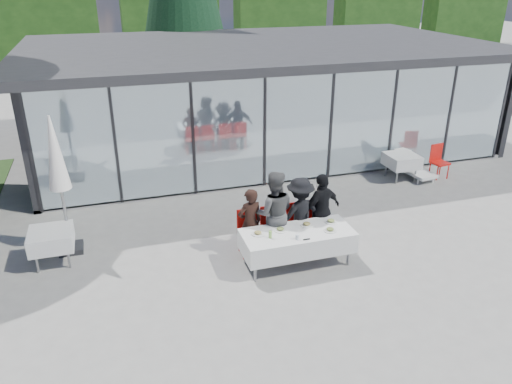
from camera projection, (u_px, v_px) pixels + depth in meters
ground at (277, 266)px, 10.25m from camera, size 90.00×90.00×0.00m
pavilion at (254, 80)px, 17.06m from camera, size 14.80×8.80×3.44m
treeline at (111, 26)px, 33.29m from camera, size 62.50×2.00×4.40m
dining_table at (297, 241)px, 10.11m from camera, size 2.26×0.96×0.75m
diner_a at (250, 223)px, 10.34m from camera, size 0.65×0.65×1.53m
diner_chair_a at (248, 230)px, 10.54m from camera, size 0.44×0.44×0.97m
diner_b at (274, 213)px, 10.42m from camera, size 1.10×1.10×1.84m
diner_chair_b at (271, 226)px, 10.68m from camera, size 0.44×0.44×0.97m
diner_c at (300, 214)px, 10.62m from camera, size 1.22×1.22×1.63m
diner_chair_c at (297, 223)px, 10.84m from camera, size 0.44×0.44×0.97m
diner_d at (322, 210)px, 10.75m from camera, size 1.22×1.22×1.66m
diner_chair_d at (319, 219)px, 10.98m from camera, size 0.44×0.44×0.97m
plate_a at (258, 233)px, 9.91m from camera, size 0.26×0.26×0.07m
plate_b at (280, 229)px, 10.05m from camera, size 0.26×0.26×0.07m
plate_c at (307, 224)px, 10.26m from camera, size 0.26×0.26×0.07m
plate_d at (331, 221)px, 10.38m from camera, size 0.26×0.26×0.07m
plate_extra at (330, 230)px, 10.04m from camera, size 0.26×0.26×0.07m
juice_bottle at (270, 235)px, 9.76m from camera, size 0.06×0.06×0.15m
drinking_glasses at (297, 237)px, 9.71m from camera, size 0.07×0.07×0.10m
folded_eyeglasses at (307, 239)px, 9.72m from camera, size 0.14×0.03×0.01m
spare_table_left at (51, 239)px, 10.14m from camera, size 0.86×0.86×0.74m
spare_table_right at (402, 161)px, 14.34m from camera, size 0.86×0.86×0.74m
spare_chair_a at (438, 159)px, 14.51m from camera, size 0.50×0.50×0.97m
spare_chair_b at (371, 153)px, 14.96m from camera, size 0.50×0.50×0.97m
market_umbrella at (57, 163)px, 9.98m from camera, size 0.50×0.50×3.00m
lounger at (411, 167)px, 14.73m from camera, size 0.78×1.40×0.72m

